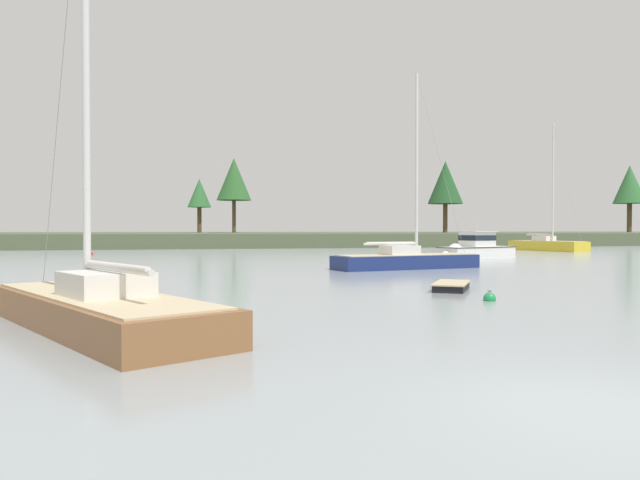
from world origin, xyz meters
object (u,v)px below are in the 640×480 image
Objects in this scene: mooring_buoy_red at (90,254)px; sailboat_yellow at (547,248)px; sailboat_wood at (99,318)px; dinghy_black at (451,287)px; cruiser_white at (471,252)px; sailboat_navy at (406,264)px; mooring_buoy_green at (490,299)px.

sailboat_yellow is at bearing 0.98° from mooring_buoy_red.
dinghy_black is at bearing 27.87° from sailboat_wood.
sailboat_wood is 1.61× the size of cruiser_white.
sailboat_yellow is 57.77m from sailboat_wood.
dinghy_black is at bearing -103.19° from sailboat_navy.
mooring_buoy_green is (-28.39, -39.07, -0.22)m from sailboat_yellow.
sailboat_navy reaches higher than mooring_buoy_green.
cruiser_white reaches higher than mooring_buoy_green.
dinghy_black is 5.20× the size of mooring_buoy_red.
sailboat_wood is at bearing -166.11° from mooring_buoy_green.
mooring_buoy_green reaches higher than dinghy_black.
sailboat_yellow reaches higher than mooring_buoy_red.
sailboat_navy reaches higher than dinghy_black.
sailboat_navy is at bearing -48.19° from mooring_buoy_red.
mooring_buoy_green is (-0.29, -3.36, -0.03)m from dinghy_black.
mooring_buoy_red is 1.21× the size of mooring_buoy_green.
sailboat_wood is (-14.45, -17.99, 0.00)m from sailboat_navy.
sailboat_wood is at bearing -152.13° from dinghy_black.
mooring_buoy_red is at bearing -179.02° from sailboat_yellow.
sailboat_yellow is at bearing 54.00° from mooring_buoy_green.
sailboat_yellow is at bearing 40.45° from cruiser_white.
sailboat_wood is 41.57m from mooring_buoy_red.
mooring_buoy_green is at bearing -101.39° from sailboat_navy.
sailboat_yellow reaches higher than sailboat_wood.
sailboat_navy is at bearing 78.61° from mooring_buoy_green.
sailboat_navy is at bearing 51.23° from sailboat_wood.
sailboat_yellow is 26.13× the size of mooring_buoy_red.
sailboat_yellow is at bearing 43.32° from sailboat_navy.
cruiser_white is (9.44, 10.34, 0.23)m from sailboat_navy.
sailboat_wood reaches higher than mooring_buoy_green.
dinghy_black is 25.30m from cruiser_white.
mooring_buoy_red is at bearing 98.60° from sailboat_wood.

